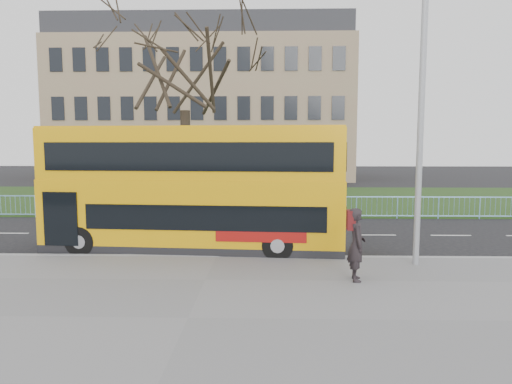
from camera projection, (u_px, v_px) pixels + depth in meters
ground at (221, 248)px, 16.04m from camera, size 120.00×120.00×0.00m
pavement at (188, 321)px, 9.32m from camera, size 80.00×10.50×0.12m
kerb at (216, 257)px, 14.49m from camera, size 80.00×0.20×0.14m
grass_verge at (243, 199)px, 30.25m from camera, size 80.00×15.40×0.08m
guard_railing at (235, 207)px, 22.54m from camera, size 40.00×0.12×1.10m
bare_tree at (185, 92)px, 25.37m from camera, size 9.07×9.07×12.96m
civic_building at (208, 114)px, 50.22m from camera, size 30.00×15.00×14.00m
yellow_bus at (194, 186)px, 15.42m from camera, size 10.10×3.04×4.18m
pedestrian at (356, 244)px, 11.78m from camera, size 0.48×0.71×1.90m
street_lamp at (418, 95)px, 12.93m from camera, size 1.91×0.38×8.99m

